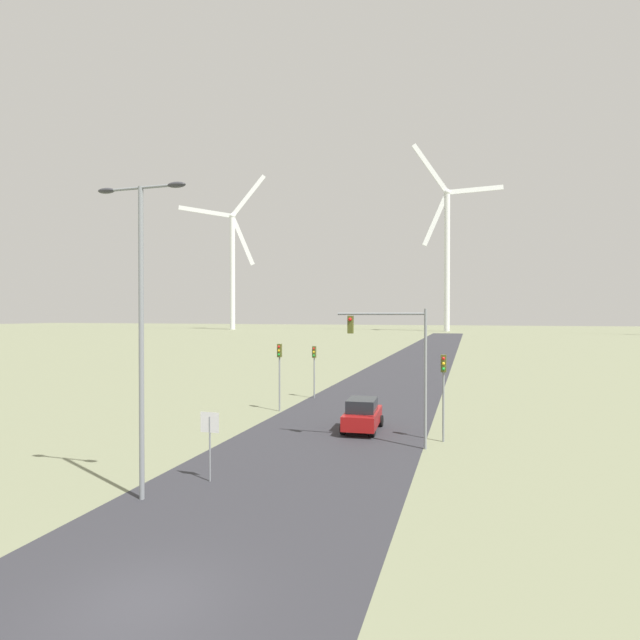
{
  "coord_description": "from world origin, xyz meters",
  "views": [
    {
      "loc": [
        7.16,
        -9.62,
        6.6
      ],
      "look_at": [
        0.0,
        14.2,
        6.32
      ],
      "focal_mm": 28.0,
      "sensor_mm": 36.0,
      "label": 1
    }
  ],
  "objects": [
    {
      "name": "ground_plane",
      "position": [
        0.0,
        0.0,
        0.0
      ],
      "size": [
        600.0,
        600.0,
        0.0
      ],
      "primitive_type": "plane",
      "color": "#757A5B"
    },
    {
      "name": "road_surface",
      "position": [
        0.0,
        48.0,
        0.0
      ],
      "size": [
        10.0,
        240.0,
        0.01
      ],
      "color": "#2D2D33",
      "rests_on": "ground"
    },
    {
      "name": "streetlamp",
      "position": [
        -4.03,
        5.5,
        6.93
      ],
      "size": [
        3.61,
        0.32,
        11.19
      ],
      "color": "gray",
      "rests_on": "ground"
    },
    {
      "name": "stop_sign_near",
      "position": [
        -2.65,
        7.9,
        1.92
      ],
      "size": [
        0.81,
        0.07,
        2.74
      ],
      "color": "gray",
      "rests_on": "ground"
    },
    {
      "name": "traffic_light_post_near_left",
      "position": [
        -4.55,
        27.72,
        2.99
      ],
      "size": [
        0.28,
        0.34,
        4.09
      ],
      "color": "gray",
      "rests_on": "ground"
    },
    {
      "name": "traffic_light_post_near_right",
      "position": [
        5.88,
        16.83,
        3.29
      ],
      "size": [
        0.28,
        0.34,
        4.51
      ],
      "color": "gray",
      "rests_on": "ground"
    },
    {
      "name": "traffic_light_post_mid_left",
      "position": [
        -5.24,
        22.02,
        3.34
      ],
      "size": [
        0.28,
        0.34,
        4.59
      ],
      "color": "gray",
      "rests_on": "ground"
    },
    {
      "name": "traffic_light_mast_overhead",
      "position": [
        3.66,
        15.14,
        4.84
      ],
      "size": [
        4.49,
        0.34,
        6.88
      ],
      "color": "gray",
      "rests_on": "ground"
    },
    {
      "name": "car_approaching",
      "position": [
        1.35,
        18.06,
        0.91
      ],
      "size": [
        2.06,
        4.21,
        1.83
      ],
      "color": "maroon",
      "rests_on": "ground"
    },
    {
      "name": "wind_turbine_far_left",
      "position": [
        -91.7,
        186.94,
        30.66
      ],
      "size": [
        33.36,
        17.26,
        67.92
      ],
      "color": "silver",
      "rests_on": "ground"
    },
    {
      "name": "wind_turbine_left",
      "position": [
        -1.37,
        189.92,
        33.03
      ],
      "size": [
        34.27,
        13.41,
        72.48
      ],
      "color": "silver",
      "rests_on": "ground"
    }
  ]
}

